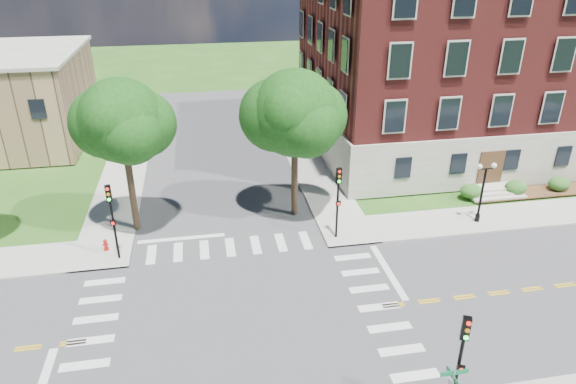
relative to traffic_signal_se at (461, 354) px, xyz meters
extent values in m
plane|color=#235016|center=(-7.76, 6.96, -3.19)|extent=(160.00, 160.00, 0.00)
cube|color=#3D3D3F|center=(-7.76, 6.96, -3.18)|extent=(90.00, 12.00, 0.01)
cube|color=#3D3D3F|center=(-7.76, 6.96, -3.18)|extent=(12.00, 90.00, 0.01)
cube|color=#9E9B93|center=(15.24, 14.71, -3.13)|extent=(34.00, 3.50, 0.12)
cube|color=#9E9B93|center=(-0.01, 29.96, -3.13)|extent=(3.50, 34.00, 0.12)
cube|color=#9E9B93|center=(-15.51, 29.96, -3.13)|extent=(3.50, 34.00, 0.12)
cube|color=silver|center=(1.04, 9.96, -3.19)|extent=(0.40, 5.50, 0.00)
cube|color=#999787|center=(16.24, 28.96, -0.97)|extent=(30.00, 20.00, 4.20)
cube|color=maroon|center=(16.24, 28.96, 7.03)|extent=(29.55, 19.70, 11.80)
cube|color=#472D19|center=(12.24, 18.92, -1.37)|extent=(2.00, 0.10, 2.80)
cylinder|color=black|center=(-13.64, 17.47, -0.65)|extent=(0.44, 0.44, 4.83)
sphere|color=#153B10|center=(-13.64, 17.47, 4.35)|extent=(5.16, 5.16, 5.16)
cylinder|color=black|center=(-3.02, 17.72, -0.87)|extent=(0.44, 0.44, 4.40)
sphere|color=#153B10|center=(-3.02, 17.72, 4.16)|extent=(5.66, 5.66, 5.66)
cylinder|color=black|center=(0.00, 0.02, -1.17)|extent=(0.14, 0.14, 3.80)
cube|color=black|center=(0.00, 0.02, 1.23)|extent=(0.38, 0.33, 1.00)
cylinder|color=red|center=(0.00, -0.11, 1.56)|extent=(0.18, 0.12, 0.18)
cylinder|color=orange|center=(0.00, -0.11, 1.23)|extent=(0.18, 0.12, 0.18)
cylinder|color=#19E533|center=(0.00, -0.11, 0.90)|extent=(0.18, 0.12, 0.18)
cube|color=black|center=(0.00, -0.16, -0.57)|extent=(0.32, 0.23, 0.30)
cylinder|color=black|center=(-0.99, 14.06, -1.17)|extent=(0.14, 0.14, 3.80)
cube|color=black|center=(-0.99, 14.06, 1.23)|extent=(0.34, 0.26, 1.00)
cylinder|color=red|center=(-0.99, 13.93, 1.56)|extent=(0.18, 0.07, 0.18)
cylinder|color=orange|center=(-0.99, 13.93, 1.23)|extent=(0.18, 0.07, 0.18)
cylinder|color=#19E533|center=(-0.99, 13.93, 0.90)|extent=(0.18, 0.07, 0.18)
cube|color=black|center=(-0.99, 13.88, -0.57)|extent=(0.31, 0.15, 0.30)
cylinder|color=black|center=(-14.40, 13.97, -1.17)|extent=(0.14, 0.14, 3.80)
cube|color=black|center=(-14.40, 13.97, 1.23)|extent=(0.37, 0.30, 1.00)
cylinder|color=red|center=(-14.40, 13.84, 1.56)|extent=(0.19, 0.10, 0.18)
cylinder|color=orange|center=(-14.40, 13.84, 1.23)|extent=(0.19, 0.10, 0.18)
cylinder|color=#19E533|center=(-14.40, 13.84, 0.90)|extent=(0.19, 0.10, 0.18)
cube|color=black|center=(-14.40, 13.79, -0.57)|extent=(0.32, 0.20, 0.30)
cylinder|color=black|center=(8.96, 14.40, -2.82)|extent=(0.32, 0.32, 0.50)
cylinder|color=black|center=(8.96, 14.40, -1.17)|extent=(0.16, 0.16, 3.80)
cube|color=black|center=(8.96, 14.40, 0.78)|extent=(1.00, 0.06, 0.06)
sphere|color=white|center=(8.46, 14.40, 0.98)|extent=(0.36, 0.36, 0.36)
sphere|color=white|center=(9.46, 14.40, 0.98)|extent=(0.36, 0.36, 0.36)
cube|color=#0D693A|center=(-0.63, -0.76, -0.07)|extent=(1.10, 0.03, 0.20)
cube|color=#0D693A|center=(-0.63, -0.76, -0.32)|extent=(0.03, 1.10, 0.20)
cylinder|color=#AC110D|center=(-15.28, 15.02, -3.02)|extent=(0.32, 0.32, 0.10)
cylinder|color=#AC110D|center=(-15.28, 15.02, -2.77)|extent=(0.22, 0.22, 0.60)
sphere|color=#AC110D|center=(-15.28, 15.02, -2.44)|extent=(0.24, 0.24, 0.24)
cylinder|color=#AC110D|center=(-15.28, 15.02, -2.69)|extent=(0.35, 0.12, 0.12)
cylinder|color=#AC110D|center=(-15.28, 15.02, -2.69)|extent=(0.12, 0.35, 0.12)
camera|label=1|loc=(-8.98, -13.29, 13.93)|focal=32.00mm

